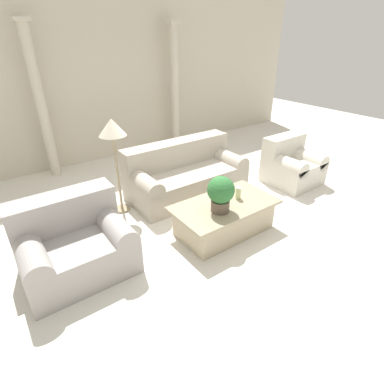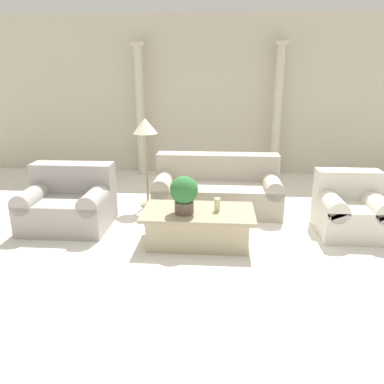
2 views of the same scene
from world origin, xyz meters
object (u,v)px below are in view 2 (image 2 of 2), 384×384
object	(u,v)px
loveseat	(69,202)
armchair	(350,208)
sofa_long	(217,189)
coffee_table	(198,226)
floor_lamp	(145,132)
potted_plant	(184,193)

from	to	relation	value
loveseat	armchair	xyz separation A→B (m)	(3.86, 0.04, -0.01)
sofa_long	coffee_table	xyz separation A→B (m)	(-0.22, -1.25, -0.12)
coffee_table	floor_lamp	bearing A→B (deg)	123.86
potted_plant	floor_lamp	bearing A→B (deg)	116.98
potted_plant	armchair	bearing A→B (deg)	14.77
sofa_long	coffee_table	world-z (taller)	sofa_long
loveseat	potted_plant	distance (m)	1.79
potted_plant	floor_lamp	size ratio (longest dim) A/B	0.33
coffee_table	floor_lamp	size ratio (longest dim) A/B	0.99
sofa_long	armchair	size ratio (longest dim) A/B	2.27
sofa_long	potted_plant	xyz separation A→B (m)	(-0.39, -1.35, 0.35)
loveseat	floor_lamp	world-z (taller)	floor_lamp
coffee_table	armchair	xyz separation A→B (m)	(2.01, 0.48, 0.12)
sofa_long	potted_plant	bearing A→B (deg)	-106.26
coffee_table	sofa_long	bearing A→B (deg)	79.84
potted_plant	floor_lamp	world-z (taller)	floor_lamp
loveseat	armchair	world-z (taller)	loveseat
coffee_table	armchair	bearing A→B (deg)	13.40
coffee_table	potted_plant	world-z (taller)	potted_plant
potted_plant	loveseat	bearing A→B (deg)	162.25
armchair	coffee_table	bearing A→B (deg)	-166.60
sofa_long	potted_plant	size ratio (longest dim) A/B	4.13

